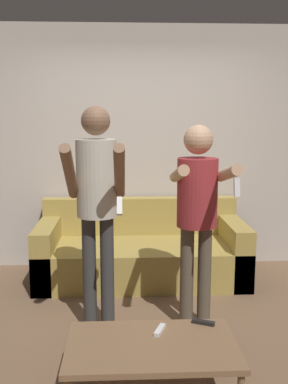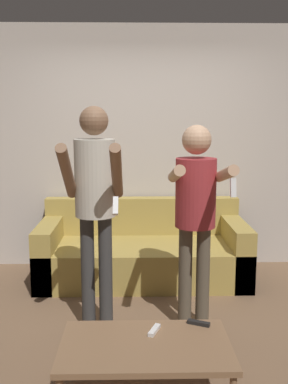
% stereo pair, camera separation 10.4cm
% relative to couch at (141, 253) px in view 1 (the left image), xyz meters
% --- Properties ---
extents(ground_plane, '(14.00, 14.00, 0.00)m').
position_rel_couch_xyz_m(ground_plane, '(0.02, -1.15, -0.27)').
color(ground_plane, brown).
extents(wall_back, '(6.40, 0.06, 2.70)m').
position_rel_couch_xyz_m(wall_back, '(0.02, 0.50, 1.08)').
color(wall_back, beige).
rests_on(wall_back, ground_plane).
extents(couch, '(2.15, 0.95, 0.81)m').
position_rel_couch_xyz_m(couch, '(0.00, 0.00, 0.00)').
color(couch, '#AD9347').
rests_on(couch, ground_plane).
extents(person_standing_left, '(0.44, 0.70, 1.79)m').
position_rel_couch_xyz_m(person_standing_left, '(-0.39, -1.15, 0.86)').
color(person_standing_left, '#383838').
rests_on(person_standing_left, ground_plane).
extents(person_standing_right, '(0.44, 0.70, 1.65)m').
position_rel_couch_xyz_m(person_standing_right, '(0.39, -1.15, 0.77)').
color(person_standing_right, brown).
rests_on(person_standing_right, ground_plane).
extents(coffee_table, '(1.03, 0.63, 0.36)m').
position_rel_couch_xyz_m(coffee_table, '(-0.02, -2.08, 0.06)').
color(coffee_table, '#846042').
rests_on(coffee_table, ground_plane).
extents(remote_near, '(0.09, 0.15, 0.02)m').
position_rel_couch_xyz_m(remote_near, '(0.04, -1.94, 0.11)').
color(remote_near, white).
rests_on(remote_near, coffee_table).
extents(remote_far, '(0.15, 0.10, 0.02)m').
position_rel_couch_xyz_m(remote_far, '(0.33, -1.84, 0.11)').
color(remote_far, black).
rests_on(remote_far, coffee_table).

